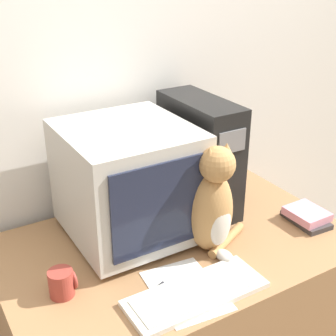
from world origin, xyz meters
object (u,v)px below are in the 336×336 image
object	(u,v)px
cat	(212,205)
mug	(62,283)
crt_monitor	(128,182)
computer_tower	(199,155)
pen	(148,295)
book_stack	(307,216)
keyboard	(196,293)

from	to	relation	value
cat	mug	xyz separation A→B (m)	(-0.55, 0.04, -0.14)
crt_monitor	mug	bearing A→B (deg)	-148.66
computer_tower	mug	distance (m)	0.77
pen	book_stack	bearing A→B (deg)	4.73
keyboard	book_stack	world-z (taller)	book_stack
book_stack	mug	xyz separation A→B (m)	(-1.00, 0.08, 0.02)
keyboard	cat	bearing A→B (deg)	44.48
computer_tower	mug	bearing A→B (deg)	-159.69
computer_tower	mug	xyz separation A→B (m)	(-0.70, -0.26, -0.19)
crt_monitor	cat	world-z (taller)	crt_monitor
crt_monitor	mug	distance (m)	0.44
keyboard	mug	bearing A→B (deg)	148.00
computer_tower	pen	world-z (taller)	computer_tower
crt_monitor	keyboard	bearing A→B (deg)	-87.95
keyboard	pen	bearing A→B (deg)	148.84
keyboard	cat	xyz separation A→B (m)	(0.19, 0.19, 0.18)
keyboard	mug	xyz separation A→B (m)	(-0.36, 0.23, 0.04)
book_stack	pen	xyz separation A→B (m)	(-0.77, -0.06, -0.02)
keyboard	computer_tower	bearing A→B (deg)	55.24
keyboard	mug	distance (m)	0.43
mug	cat	bearing A→B (deg)	-3.95
cat	mug	world-z (taller)	cat
computer_tower	cat	distance (m)	0.33
computer_tower	keyboard	world-z (taller)	computer_tower
computer_tower	cat	bearing A→B (deg)	-116.04
computer_tower	book_stack	bearing A→B (deg)	-48.67
computer_tower	keyboard	bearing A→B (deg)	-124.76
crt_monitor	book_stack	world-z (taller)	crt_monitor
crt_monitor	keyboard	xyz separation A→B (m)	(0.02, -0.44, -0.22)
computer_tower	mug	world-z (taller)	computer_tower
book_stack	cat	bearing A→B (deg)	174.26
crt_monitor	computer_tower	size ratio (longest dim) A/B	1.02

